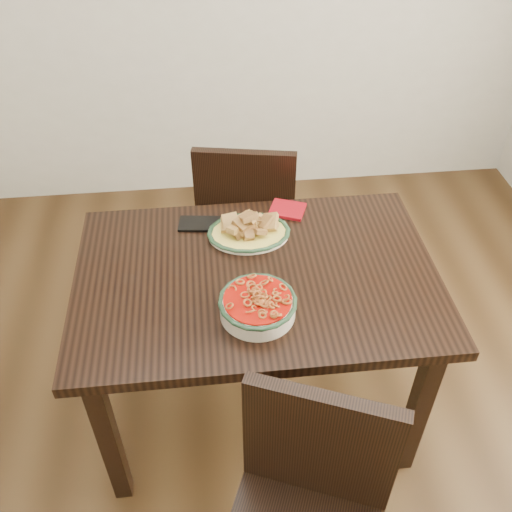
{
  "coord_description": "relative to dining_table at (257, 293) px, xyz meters",
  "views": [
    {
      "loc": [
        -0.19,
        -1.29,
        2.06
      ],
      "look_at": [
        -0.03,
        0.13,
        0.81
      ],
      "focal_mm": 40.0,
      "sensor_mm": 36.0,
      "label": 1
    }
  ],
  "objects": [
    {
      "name": "noodle_bowl",
      "position": [
        -0.02,
        -0.18,
        0.14
      ],
      "size": [
        0.25,
        0.25,
        0.08
      ],
      "color": "beige",
      "rests_on": "dining_table"
    },
    {
      "name": "floor",
      "position": [
        0.03,
        -0.11,
        -0.65
      ],
      "size": [
        3.5,
        3.5,
        0.0
      ],
      "primitive_type": "plane",
      "color": "#352210",
      "rests_on": "ground"
    },
    {
      "name": "dining_table",
      "position": [
        0.0,
        0.0,
        0.0
      ],
      "size": [
        1.22,
        0.82,
        0.75
      ],
      "color": "black",
      "rests_on": "ground"
    },
    {
      "name": "fish_plate",
      "position": [
        -0.01,
        0.2,
        0.14
      ],
      "size": [
        0.29,
        0.23,
        0.11
      ],
      "color": "beige",
      "rests_on": "dining_table"
    },
    {
      "name": "chair_near",
      "position": [
        0.06,
        -0.7,
        -0.15
      ],
      "size": [
        0.55,
        0.55,
        0.89
      ],
      "rotation": [
        0.0,
        0.0,
        -0.39
      ],
      "color": "black",
      "rests_on": "ground"
    },
    {
      "name": "chair_far",
      "position": [
        0.03,
        0.66,
        -0.15
      ],
      "size": [
        0.49,
        0.49,
        0.89
      ],
      "rotation": [
        0.0,
        0.0,
        2.95
      ],
      "color": "black",
      "rests_on": "ground"
    },
    {
      "name": "smartphone",
      "position": [
        -0.18,
        0.28,
        0.1
      ],
      "size": [
        0.17,
        0.11,
        0.01
      ],
      "primitive_type": "cube",
      "rotation": [
        0.0,
        0.0,
        -0.13
      ],
      "color": "black",
      "rests_on": "dining_table"
    },
    {
      "name": "napkin",
      "position": [
        0.16,
        0.34,
        0.1
      ],
      "size": [
        0.16,
        0.15,
        0.01
      ],
      "primitive_type": "cube",
      "rotation": [
        0.0,
        0.0,
        -0.39
      ],
      "color": "maroon",
      "rests_on": "dining_table"
    }
  ]
}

